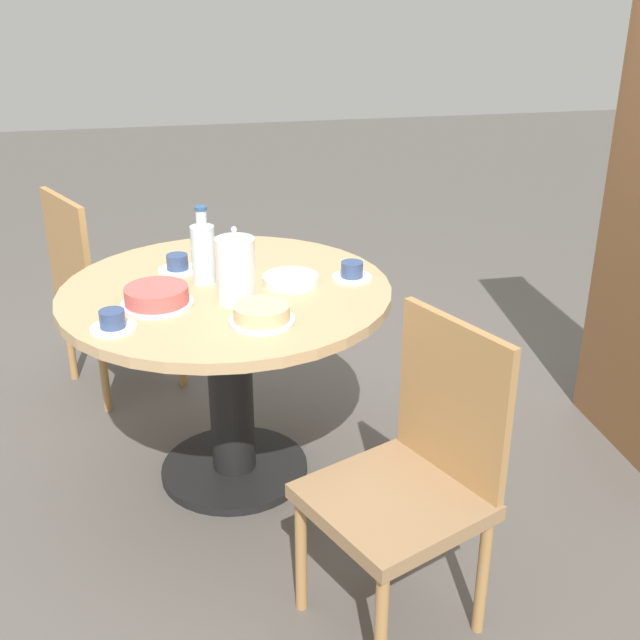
{
  "coord_description": "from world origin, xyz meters",
  "views": [
    {
      "loc": [
        2.51,
        -0.18,
        1.74
      ],
      "look_at": [
        0.0,
        0.32,
        0.59
      ],
      "focal_mm": 45.0,
      "sensor_mm": 36.0,
      "label": 1
    }
  ],
  "objects_px": {
    "water_bottle": "(203,252)",
    "chair_a": "(104,289)",
    "cake_second": "(262,314)",
    "coffee_pot": "(236,268)",
    "cup_c": "(113,322)",
    "cup_b": "(352,272)",
    "cake_main": "(157,297)",
    "cup_a": "(177,265)",
    "chair_b": "(412,476)"
  },
  "relations": [
    {
      "from": "water_bottle",
      "to": "chair_a",
      "type": "bearing_deg",
      "value": -150.55
    },
    {
      "from": "chair_a",
      "to": "cake_second",
      "type": "height_order",
      "value": "chair_a"
    },
    {
      "from": "coffee_pot",
      "to": "cup_c",
      "type": "xyz_separation_m",
      "value": [
        0.14,
        -0.38,
        -0.09
      ]
    },
    {
      "from": "cup_b",
      "to": "cup_c",
      "type": "distance_m",
      "value": 0.84
    },
    {
      "from": "cup_b",
      "to": "water_bottle",
      "type": "bearing_deg",
      "value": -97.03
    },
    {
      "from": "coffee_pot",
      "to": "cup_b",
      "type": "xyz_separation_m",
      "value": [
        -0.13,
        0.41,
        -0.09
      ]
    },
    {
      "from": "cake_main",
      "to": "cup_a",
      "type": "distance_m",
      "value": 0.31
    },
    {
      "from": "water_bottle",
      "to": "cup_b",
      "type": "height_order",
      "value": "water_bottle"
    },
    {
      "from": "chair_b",
      "to": "water_bottle",
      "type": "relative_size",
      "value": 3.34
    },
    {
      "from": "chair_b",
      "to": "cup_b",
      "type": "distance_m",
      "value": 0.84
    },
    {
      "from": "chair_a",
      "to": "cup_b",
      "type": "bearing_deg",
      "value": -157.22
    },
    {
      "from": "chair_b",
      "to": "cup_b",
      "type": "bearing_deg",
      "value": 155.06
    },
    {
      "from": "chair_b",
      "to": "chair_a",
      "type": "bearing_deg",
      "value": -174.37
    },
    {
      "from": "chair_a",
      "to": "cup_a",
      "type": "xyz_separation_m",
      "value": [
        0.57,
        0.31,
        0.3
      ]
    },
    {
      "from": "cake_second",
      "to": "cup_c",
      "type": "bearing_deg",
      "value": -95.02
    },
    {
      "from": "chair_a",
      "to": "cup_a",
      "type": "relative_size",
      "value": 6.45
    },
    {
      "from": "cake_second",
      "to": "cup_a",
      "type": "height_order",
      "value": "cup_a"
    },
    {
      "from": "coffee_pot",
      "to": "cake_main",
      "type": "xyz_separation_m",
      "value": [
        -0.02,
        -0.25,
        -0.08
      ]
    },
    {
      "from": "coffee_pot",
      "to": "cup_c",
      "type": "distance_m",
      "value": 0.42
    },
    {
      "from": "cake_main",
      "to": "cup_c",
      "type": "bearing_deg",
      "value": -40.05
    },
    {
      "from": "coffee_pot",
      "to": "cup_c",
      "type": "bearing_deg",
      "value": -69.92
    },
    {
      "from": "chair_a",
      "to": "coffee_pot",
      "type": "relative_size",
      "value": 3.54
    },
    {
      "from": "water_bottle",
      "to": "cup_c",
      "type": "height_order",
      "value": "water_bottle"
    },
    {
      "from": "cake_main",
      "to": "water_bottle",
      "type": "bearing_deg",
      "value": 137.04
    },
    {
      "from": "cake_second",
      "to": "cup_c",
      "type": "height_order",
      "value": "cup_c"
    },
    {
      "from": "coffee_pot",
      "to": "cup_c",
      "type": "relative_size",
      "value": 1.82
    },
    {
      "from": "water_bottle",
      "to": "cup_a",
      "type": "xyz_separation_m",
      "value": [
        -0.13,
        -0.09,
        -0.08
      ]
    },
    {
      "from": "chair_b",
      "to": "cup_c",
      "type": "xyz_separation_m",
      "value": [
        -0.52,
        -0.78,
        0.3
      ]
    },
    {
      "from": "water_bottle",
      "to": "cake_second",
      "type": "distance_m",
      "value": 0.41
    },
    {
      "from": "coffee_pot",
      "to": "cup_a",
      "type": "xyz_separation_m",
      "value": [
        -0.32,
        -0.18,
        -0.09
      ]
    },
    {
      "from": "chair_a",
      "to": "cake_main",
      "type": "relative_size",
      "value": 3.86
    },
    {
      "from": "chair_a",
      "to": "chair_b",
      "type": "bearing_deg",
      "value": -177.21
    },
    {
      "from": "cup_c",
      "to": "cake_second",
      "type": "bearing_deg",
      "value": 84.98
    },
    {
      "from": "coffee_pot",
      "to": "cake_second",
      "type": "bearing_deg",
      "value": 17.54
    },
    {
      "from": "water_bottle",
      "to": "cake_main",
      "type": "xyz_separation_m",
      "value": [
        0.17,
        -0.16,
        -0.08
      ]
    },
    {
      "from": "coffee_pot",
      "to": "cup_a",
      "type": "relative_size",
      "value": 1.82
    },
    {
      "from": "cake_second",
      "to": "cup_a",
      "type": "relative_size",
      "value": 1.46
    },
    {
      "from": "chair_a",
      "to": "chair_b",
      "type": "height_order",
      "value": "same"
    },
    {
      "from": "cake_main",
      "to": "cup_b",
      "type": "distance_m",
      "value": 0.67
    },
    {
      "from": "chair_b",
      "to": "water_bottle",
      "type": "xyz_separation_m",
      "value": [
        -0.85,
        -0.48,
        0.38
      ]
    },
    {
      "from": "water_bottle",
      "to": "cup_a",
      "type": "bearing_deg",
      "value": -145.91
    },
    {
      "from": "water_bottle",
      "to": "cup_b",
      "type": "bearing_deg",
      "value": 82.97
    },
    {
      "from": "water_bottle",
      "to": "cake_main",
      "type": "distance_m",
      "value": 0.25
    },
    {
      "from": "water_bottle",
      "to": "cake_main",
      "type": "relative_size",
      "value": 1.15
    },
    {
      "from": "chair_a",
      "to": "cake_main",
      "type": "distance_m",
      "value": 0.96
    },
    {
      "from": "chair_b",
      "to": "coffee_pot",
      "type": "height_order",
      "value": "coffee_pot"
    },
    {
      "from": "chair_a",
      "to": "cup_b",
      "type": "relative_size",
      "value": 6.45
    },
    {
      "from": "cup_b",
      "to": "cup_c",
      "type": "bearing_deg",
      "value": -71.24
    },
    {
      "from": "chair_b",
      "to": "water_bottle",
      "type": "height_order",
      "value": "water_bottle"
    },
    {
      "from": "cup_a",
      "to": "chair_a",
      "type": "bearing_deg",
      "value": -151.65
    }
  ]
}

